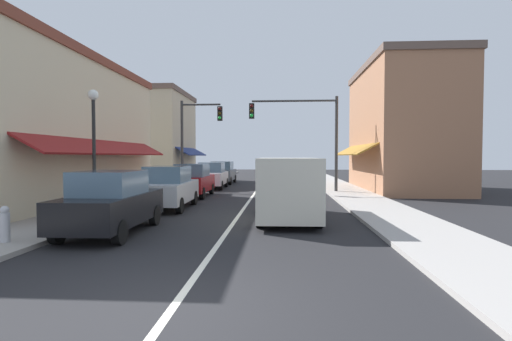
{
  "coord_description": "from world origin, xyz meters",
  "views": [
    {
      "loc": [
        1.55,
        -5.08,
        2.18
      ],
      "look_at": [
        0.19,
        15.6,
        1.41
      ],
      "focal_mm": 26.92,
      "sensor_mm": 36.0,
      "label": 1
    }
  ],
  "objects_px": {
    "van_in_lane": "(288,186)",
    "traffic_signal_left_corner": "(195,132)",
    "parked_car_second_left": "(168,188)",
    "parked_car_third_left": "(193,180)",
    "fire_hydrant": "(5,224)",
    "parked_car_far_left": "(212,176)",
    "parked_car_distant_left": "(223,173)",
    "street_lamp_left_near": "(94,131)",
    "traffic_signal_mast_arm": "(306,127)",
    "parked_car_nearest_left": "(111,203)"
  },
  "relations": [
    {
      "from": "parked_car_second_left",
      "to": "parked_car_far_left",
      "type": "height_order",
      "value": "same"
    },
    {
      "from": "parked_car_third_left",
      "to": "van_in_lane",
      "type": "distance_m",
      "value": 8.75
    },
    {
      "from": "parked_car_third_left",
      "to": "traffic_signal_mast_arm",
      "type": "distance_m",
      "value": 7.34
    },
    {
      "from": "parked_car_nearest_left",
      "to": "van_in_lane",
      "type": "relative_size",
      "value": 0.79
    },
    {
      "from": "parked_car_second_left",
      "to": "traffic_signal_left_corner",
      "type": "bearing_deg",
      "value": 94.1
    },
    {
      "from": "parked_car_second_left",
      "to": "parked_car_distant_left",
      "type": "relative_size",
      "value": 1.01
    },
    {
      "from": "parked_car_distant_left",
      "to": "parked_car_second_left",
      "type": "bearing_deg",
      "value": -89.71
    },
    {
      "from": "parked_car_third_left",
      "to": "fire_hydrant",
      "type": "distance_m",
      "value": 11.82
    },
    {
      "from": "parked_car_far_left",
      "to": "traffic_signal_left_corner",
      "type": "height_order",
      "value": "traffic_signal_left_corner"
    },
    {
      "from": "parked_car_third_left",
      "to": "traffic_signal_left_corner",
      "type": "xyz_separation_m",
      "value": [
        -0.72,
        3.8,
        2.86
      ]
    },
    {
      "from": "parked_car_third_left",
      "to": "van_in_lane",
      "type": "height_order",
      "value": "van_in_lane"
    },
    {
      "from": "traffic_signal_left_corner",
      "to": "fire_hydrant",
      "type": "relative_size",
      "value": 6.57
    },
    {
      "from": "parked_car_nearest_left",
      "to": "parked_car_far_left",
      "type": "xyz_separation_m",
      "value": [
        0.12,
        15.11,
        0.0
      ]
    },
    {
      "from": "parked_car_nearest_left",
      "to": "street_lamp_left_near",
      "type": "xyz_separation_m",
      "value": [
        -1.81,
        2.66,
        2.18
      ]
    },
    {
      "from": "van_in_lane",
      "to": "traffic_signal_mast_arm",
      "type": "distance_m",
      "value": 10.09
    },
    {
      "from": "traffic_signal_left_corner",
      "to": "traffic_signal_mast_arm",
      "type": "bearing_deg",
      "value": -11.03
    },
    {
      "from": "van_in_lane",
      "to": "traffic_signal_left_corner",
      "type": "xyz_separation_m",
      "value": [
        -5.72,
        10.98,
        2.59
      ]
    },
    {
      "from": "van_in_lane",
      "to": "parked_car_third_left",
      "type": "bearing_deg",
      "value": 124.03
    },
    {
      "from": "traffic_signal_mast_arm",
      "to": "parked_car_distant_left",
      "type": "bearing_deg",
      "value": 129.77
    },
    {
      "from": "parked_car_far_left",
      "to": "traffic_signal_mast_arm",
      "type": "height_order",
      "value": "traffic_signal_mast_arm"
    },
    {
      "from": "fire_hydrant",
      "to": "parked_car_third_left",
      "type": "bearing_deg",
      "value": 81.03
    },
    {
      "from": "parked_car_third_left",
      "to": "parked_car_far_left",
      "type": "bearing_deg",
      "value": 88.06
    },
    {
      "from": "traffic_signal_left_corner",
      "to": "van_in_lane",
      "type": "bearing_deg",
      "value": -62.48
    },
    {
      "from": "van_in_lane",
      "to": "street_lamp_left_near",
      "type": "distance_m",
      "value": 7.06
    },
    {
      "from": "parked_car_far_left",
      "to": "parked_car_distant_left",
      "type": "bearing_deg",
      "value": 88.76
    },
    {
      "from": "parked_car_nearest_left",
      "to": "parked_car_far_left",
      "type": "height_order",
      "value": "same"
    },
    {
      "from": "parked_car_third_left",
      "to": "parked_car_distant_left",
      "type": "bearing_deg",
      "value": 88.76
    },
    {
      "from": "parked_car_nearest_left",
      "to": "parked_car_distant_left",
      "type": "xyz_separation_m",
      "value": [
        0.12,
        19.74,
        0.0
      ]
    },
    {
      "from": "traffic_signal_left_corner",
      "to": "parked_car_third_left",
      "type": "bearing_deg",
      "value": -79.28
    },
    {
      "from": "parked_car_distant_left",
      "to": "street_lamp_left_near",
      "type": "distance_m",
      "value": 17.33
    },
    {
      "from": "parked_car_far_left",
      "to": "street_lamp_left_near",
      "type": "relative_size",
      "value": 0.92
    },
    {
      "from": "parked_car_far_left",
      "to": "traffic_signal_left_corner",
      "type": "distance_m",
      "value": 3.27
    },
    {
      "from": "parked_car_nearest_left",
      "to": "parked_car_far_left",
      "type": "bearing_deg",
      "value": 88.78
    },
    {
      "from": "parked_car_distant_left",
      "to": "fire_hydrant",
      "type": "relative_size",
      "value": 4.72
    },
    {
      "from": "parked_car_far_left",
      "to": "traffic_signal_mast_arm",
      "type": "xyz_separation_m",
      "value": [
        6.09,
        -2.69,
        3.03
      ]
    },
    {
      "from": "parked_car_third_left",
      "to": "parked_car_distant_left",
      "type": "height_order",
      "value": "same"
    },
    {
      "from": "street_lamp_left_near",
      "to": "fire_hydrant",
      "type": "distance_m",
      "value": 5.03
    },
    {
      "from": "parked_car_third_left",
      "to": "traffic_signal_left_corner",
      "type": "relative_size",
      "value": 0.72
    },
    {
      "from": "parked_car_far_left",
      "to": "parked_car_third_left",
      "type": "bearing_deg",
      "value": -92.72
    },
    {
      "from": "parked_car_second_left",
      "to": "traffic_signal_left_corner",
      "type": "distance_m",
      "value": 9.16
    },
    {
      "from": "parked_car_far_left",
      "to": "parked_car_distant_left",
      "type": "height_order",
      "value": "same"
    },
    {
      "from": "traffic_signal_left_corner",
      "to": "parked_car_second_left",
      "type": "bearing_deg",
      "value": -84.46
    },
    {
      "from": "parked_car_nearest_left",
      "to": "street_lamp_left_near",
      "type": "height_order",
      "value": "street_lamp_left_near"
    },
    {
      "from": "street_lamp_left_near",
      "to": "fire_hydrant",
      "type": "height_order",
      "value": "street_lamp_left_near"
    },
    {
      "from": "traffic_signal_mast_arm",
      "to": "parked_car_second_left",
      "type": "bearing_deg",
      "value": -129.87
    },
    {
      "from": "parked_car_second_left",
      "to": "fire_hydrant",
      "type": "relative_size",
      "value": 4.76
    },
    {
      "from": "street_lamp_left_near",
      "to": "fire_hydrant",
      "type": "relative_size",
      "value": 5.18
    },
    {
      "from": "van_in_lane",
      "to": "traffic_signal_mast_arm",
      "type": "relative_size",
      "value": 0.91
    },
    {
      "from": "parked_car_second_left",
      "to": "van_in_lane",
      "type": "height_order",
      "value": "van_in_lane"
    },
    {
      "from": "parked_car_second_left",
      "to": "parked_car_third_left",
      "type": "height_order",
      "value": "same"
    }
  ]
}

